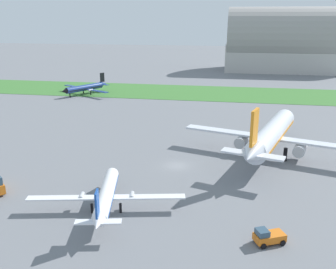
# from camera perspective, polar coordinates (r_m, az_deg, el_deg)

# --- Properties ---
(ground_plane) EXTENTS (600.00, 600.00, 0.00)m
(ground_plane) POSITION_cam_1_polar(r_m,az_deg,el_deg) (69.44, 1.30, -4.64)
(ground_plane) COLOR slate
(grass_taxiway_strip) EXTENTS (360.00, 28.00, 0.08)m
(grass_taxiway_strip) POSITION_cam_1_polar(r_m,az_deg,el_deg) (136.39, 5.90, 6.16)
(grass_taxiway_strip) COLOR #3D7533
(grass_taxiway_strip) RESTS_ON ground_plane
(airplane_midfield_jet) EXTENTS (33.56, 33.22, 12.14)m
(airplane_midfield_jet) POSITION_cam_1_polar(r_m,az_deg,el_deg) (75.10, 15.08, -0.02)
(airplane_midfield_jet) COLOR silver
(airplane_midfield_jet) RESTS_ON ground_plane
(airplane_taxiing_turboprop) EXTENTS (19.99, 17.43, 6.68)m
(airplane_taxiing_turboprop) POSITION_cam_1_polar(r_m,az_deg,el_deg) (135.45, -12.19, 6.83)
(airplane_taxiing_turboprop) COLOR navy
(airplane_taxiing_turboprop) RESTS_ON ground_plane
(airplane_foreground_turboprop) EXTENTS (21.49, 18.50, 6.50)m
(airplane_foreground_turboprop) POSITION_cam_1_polar(r_m,az_deg,el_deg) (53.77, -9.17, -8.87)
(airplane_foreground_turboprop) COLOR white
(airplane_foreground_turboprop) RESTS_ON ground_plane
(pushback_tug_midfield) EXTENTS (4.02, 3.25, 1.95)m
(pushback_tug_midfield) POSITION_cam_1_polar(r_m,az_deg,el_deg) (48.27, 14.66, -14.45)
(pushback_tug_midfield) COLOR orange
(pushback_tug_midfield) RESTS_ON ground_plane
(hangar_distant) EXTENTS (55.49, 29.26, 30.31)m
(hangar_distant) POSITION_cam_1_polar(r_m,az_deg,el_deg) (199.56, 16.86, 12.74)
(hangar_distant) COLOR #BCB7B2
(hangar_distant) RESTS_ON ground_plane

